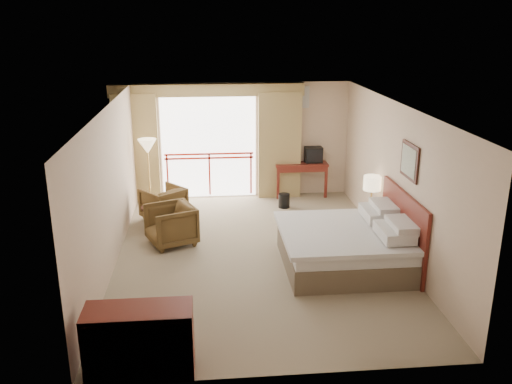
{
  "coord_description": "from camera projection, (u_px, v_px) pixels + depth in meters",
  "views": [
    {
      "loc": [
        -0.87,
        -8.97,
        4.11
      ],
      "look_at": [
        0.02,
        0.4,
        1.07
      ],
      "focal_mm": 38.0,
      "sensor_mm": 36.0,
      "label": 1
    }
  ],
  "objects": [
    {
      "name": "side_table",
      "position": [
        153.0,
        214.0,
        10.84
      ],
      "size": [
        0.47,
        0.47,
        0.51
      ],
      "rotation": [
        0.0,
        0.0,
        -0.36
      ],
      "color": "black",
      "rests_on": "floor"
    },
    {
      "name": "wall_front",
      "position": [
        287.0,
        274.0,
        6.11
      ],
      "size": [
        5.0,
        0.0,
        5.0
      ],
      "primitive_type": "plane",
      "rotation": [
        -1.57,
        0.0,
        0.0
      ],
      "color": "beige",
      "rests_on": "ground"
    },
    {
      "name": "tv",
      "position": [
        313.0,
        155.0,
        12.88
      ],
      "size": [
        0.41,
        0.33,
        0.37
      ],
      "rotation": [
        0.0,
        0.0,
        -0.34
      ],
      "color": "black",
      "rests_on": "desk"
    },
    {
      "name": "hvac_vent",
      "position": [
        298.0,
        97.0,
        12.52
      ],
      "size": [
        0.5,
        0.04,
        0.5
      ],
      "primitive_type": "cube",
      "color": "silver",
      "rests_on": "wall_back"
    },
    {
      "name": "balcony_door",
      "position": [
        209.0,
        148.0,
        12.7
      ],
      "size": [
        2.4,
        0.0,
        2.4
      ],
      "primitive_type": "plane",
      "rotation": [
        1.57,
        0.0,
        0.0
      ],
      "color": "white",
      "rests_on": "wall_back"
    },
    {
      "name": "headboard",
      "position": [
        403.0,
        229.0,
        9.29
      ],
      "size": [
        0.06,
        2.1,
        1.3
      ],
      "primitive_type": "cube",
      "color": "#5A1B16",
      "rests_on": "wall_right"
    },
    {
      "name": "nightstand",
      "position": [
        370.0,
        220.0,
        10.76
      ],
      "size": [
        0.38,
        0.45,
        0.54
      ],
      "primitive_type": "cube",
      "rotation": [
        0.0,
        0.0,
        -0.0
      ],
      "color": "#5A1B16",
      "rests_on": "floor"
    },
    {
      "name": "wastebasket",
      "position": [
        284.0,
        201.0,
        12.24
      ],
      "size": [
        0.3,
        0.3,
        0.32
      ],
      "primitive_type": "cylinder",
      "rotation": [
        0.0,
        0.0,
        0.19
      ],
      "color": "black",
      "rests_on": "floor"
    },
    {
      "name": "table_lamp",
      "position": [
        372.0,
        184.0,
        10.58
      ],
      "size": [
        0.34,
        0.34,
        0.6
      ],
      "rotation": [
        0.0,
        0.0,
        -0.26
      ],
      "color": "tan",
      "rests_on": "nightstand"
    },
    {
      "name": "wall_left",
      "position": [
        111.0,
        188.0,
        9.2
      ],
      "size": [
        0.0,
        7.0,
        7.0
      ],
      "primitive_type": "plane",
      "rotation": [
        1.57,
        0.0,
        1.57
      ],
      "color": "beige",
      "rests_on": "ground"
    },
    {
      "name": "bed",
      "position": [
        347.0,
        246.0,
        9.29
      ],
      "size": [
        2.13,
        2.06,
        0.97
      ],
      "color": "brown",
      "rests_on": "floor"
    },
    {
      "name": "wall_right",
      "position": [
        396.0,
        180.0,
        9.65
      ],
      "size": [
        0.0,
        7.0,
        7.0
      ],
      "primitive_type": "plane",
      "rotation": [
        1.57,
        0.0,
        -1.57
      ],
      "color": "beige",
      "rests_on": "ground"
    },
    {
      "name": "desk",
      "position": [
        300.0,
        169.0,
        13.02
      ],
      "size": [
        1.25,
        0.6,
        0.82
      ],
      "rotation": [
        0.0,
        0.0,
        -0.01
      ],
      "color": "#5A1B16",
      "rests_on": "floor"
    },
    {
      "name": "cup",
      "position": [
        293.0,
        161.0,
        12.83
      ],
      "size": [
        0.08,
        0.08,
        0.1
      ],
      "primitive_type": "cylinder",
      "rotation": [
        0.0,
        0.0,
        0.15
      ],
      "color": "white",
      "rests_on": "desk"
    },
    {
      "name": "curtain_right",
      "position": [
        279.0,
        145.0,
        12.71
      ],
      "size": [
        1.0,
        0.26,
        2.5
      ],
      "primitive_type": "cube",
      "color": "#977F4E",
      "rests_on": "wall_back"
    },
    {
      "name": "valance",
      "position": [
        207.0,
        90.0,
        12.19
      ],
      "size": [
        4.4,
        0.22,
        0.28
      ],
      "primitive_type": "cube",
      "color": "#977F4E",
      "rests_on": "wall_back"
    },
    {
      "name": "balcony_railing",
      "position": [
        209.0,
        164.0,
        12.8
      ],
      "size": [
        2.09,
        0.03,
        1.02
      ],
      "color": "red",
      "rests_on": "wall_back"
    },
    {
      "name": "dresser",
      "position": [
        140.0,
        341.0,
        6.46
      ],
      "size": [
        1.28,
        0.55,
        0.85
      ],
      "rotation": [
        0.0,
        0.0,
        0.08
      ],
      "color": "#5A1B16",
      "rests_on": "floor"
    },
    {
      "name": "coffee_maker",
      "position": [
        286.0,
        157.0,
        12.84
      ],
      "size": [
        0.14,
        0.14,
        0.27
      ],
      "primitive_type": "cylinder",
      "rotation": [
        0.0,
        0.0,
        -0.18
      ],
      "color": "black",
      "rests_on": "desk"
    },
    {
      "name": "ceiling",
      "position": [
        257.0,
        106.0,
        9.01
      ],
      "size": [
        7.0,
        7.0,
        0.0
      ],
      "primitive_type": "plane",
      "rotation": [
        3.14,
        0.0,
        0.0
      ],
      "color": "white",
      "rests_on": "wall_back"
    },
    {
      "name": "curtain_left",
      "position": [
        137.0,
        148.0,
        12.41
      ],
      "size": [
        1.0,
        0.26,
        2.5
      ],
      "primitive_type": "cube",
      "color": "#977F4E",
      "rests_on": "wall_back"
    },
    {
      "name": "framed_art",
      "position": [
        409.0,
        161.0,
        8.92
      ],
      "size": [
        0.04,
        0.72,
        0.6
      ],
      "color": "black",
      "rests_on": "wall_right"
    },
    {
      "name": "armchair_near",
      "position": [
        172.0,
        244.0,
        10.32
      ],
      "size": [
        1.09,
        1.08,
        0.77
      ],
      "primitive_type": "imported",
      "rotation": [
        0.0,
        0.0,
        -1.18
      ],
      "color": "#4A351A",
      "rests_on": "floor"
    },
    {
      "name": "book",
      "position": [
        153.0,
        207.0,
        10.79
      ],
      "size": [
        0.25,
        0.28,
        0.02
      ],
      "primitive_type": "imported",
      "rotation": [
        0.0,
        0.0,
        0.47
      ],
      "color": "white",
      "rests_on": "side_table"
    },
    {
      "name": "armchair_far",
      "position": [
        164.0,
        219.0,
        11.57
      ],
      "size": [
        1.09,
        1.09,
        0.72
      ],
      "primitive_type": "imported",
      "rotation": [
        0.0,
        0.0,
        -2.45
      ],
      "color": "#4A351A",
      "rests_on": "floor"
    },
    {
      "name": "floor_lamp",
      "position": [
        148.0,
        149.0,
        11.82
      ],
      "size": [
        0.41,
        0.41,
        1.59
      ],
      "rotation": [
        0.0,
        0.0,
        0.21
      ],
      "color": "tan",
      "rests_on": "floor"
    },
    {
      "name": "phone",
      "position": [
        371.0,
        208.0,
        10.51
      ],
      "size": [
        0.2,
        0.16,
        0.09
      ],
      "primitive_type": "cube",
      "rotation": [
        0.0,
        0.0,
        0.05
      ],
      "color": "black",
      "rests_on": "nightstand"
    },
    {
      "name": "floor",
      "position": [
        257.0,
        255.0,
        9.84
      ],
      "size": [
        7.0,
        7.0,
        0.0
      ],
      "primitive_type": "plane",
      "color": "gray",
      "rests_on": "ground"
    },
    {
      "name": "wall_back",
      "position": [
        243.0,
        140.0,
        12.74
      ],
      "size": [
        5.0,
        0.0,
        5.0
      ],
      "primitive_type": "plane",
      "rotation": [
        1.57,
        0.0,
        0.0
      ],
      "color": "beige",
      "rests_on": "ground"
    }
  ]
}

